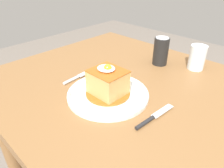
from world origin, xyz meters
The scene contains 7 objects.
dining_table centered at (0.00, 0.00, 0.65)m, with size 1.14×0.89×0.77m.
main_plate centered at (-0.04, -0.11, 0.78)m, with size 0.28×0.28×0.02m.
sandwich_meal centered at (-0.04, -0.11, 0.83)m, with size 0.15×0.15×0.11m.
fork centered at (-0.22, -0.11, 0.78)m, with size 0.03×0.14×0.01m.
knife centered at (0.14, -0.11, 0.78)m, with size 0.03×0.17×0.01m.
soda_can centered at (-0.06, 0.25, 0.83)m, with size 0.07×0.07×0.12m.
drinking_glass centered at (0.08, 0.31, 0.82)m, with size 0.07×0.07×0.10m.
Camera 1 is at (0.39, -0.53, 1.18)m, focal length 33.51 mm.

